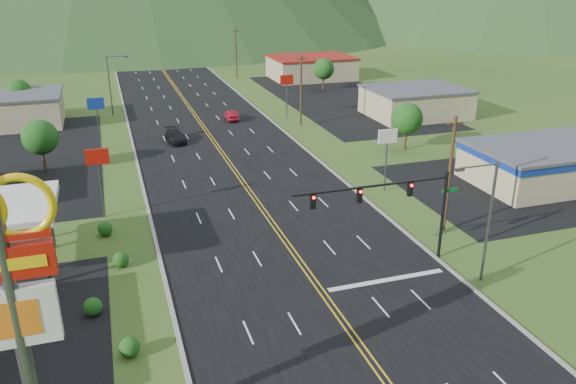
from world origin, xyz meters
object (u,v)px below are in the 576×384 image
object	(u,v)px
pylon_sign	(10,288)
streetlight_east	(486,214)
traffic_signal	(397,199)
car_red_far	(231,115)
streetlight_west	(111,81)
car_dark_mid	(175,137)

from	to	relation	value
pylon_sign	streetlight_east	xyz separation A→B (m)	(28.18, 8.00, -4.12)
traffic_signal	car_red_far	bearing A→B (deg)	92.18
pylon_sign	streetlight_west	bearing A→B (deg)	85.53
traffic_signal	car_dark_mid	distance (m)	39.90
pylon_sign	car_dark_mid	distance (m)	52.19
streetlight_east	car_red_far	xyz separation A→B (m)	(-6.49, 51.17, -4.47)
streetlight_east	streetlight_west	distance (m)	64.21
streetlight_east	car_dark_mid	world-z (taller)	streetlight_east
streetlight_east	traffic_signal	bearing A→B (deg)	139.61
streetlight_west	car_red_far	size ratio (longest dim) A/B	2.08
streetlight_west	car_red_far	distance (m)	19.13
streetlight_west	streetlight_east	bearing A→B (deg)	-69.14
pylon_sign	streetlight_east	world-z (taller)	pylon_sign
pylon_sign	streetlight_east	size ratio (longest dim) A/B	1.56
traffic_signal	car_dark_mid	size ratio (longest dim) A/B	2.56
traffic_signal	streetlight_east	bearing A→B (deg)	-40.39
car_dark_mid	pylon_sign	bearing A→B (deg)	-108.04
streetlight_east	streetlight_west	bearing A→B (deg)	110.86
traffic_signal	streetlight_west	size ratio (longest dim) A/B	1.46
pylon_sign	car_red_far	world-z (taller)	pylon_sign
car_dark_mid	car_red_far	world-z (taller)	car_dark_mid
pylon_sign	car_dark_mid	bearing A→B (deg)	76.24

